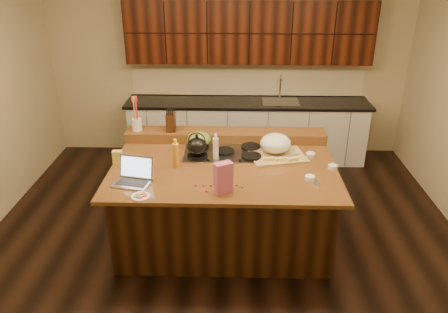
{
  "coord_description": "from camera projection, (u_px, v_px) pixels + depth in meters",
  "views": [
    {
      "loc": [
        0.12,
        -4.2,
        2.98
      ],
      "look_at": [
        0.0,
        0.05,
        1.0
      ],
      "focal_mm": 35.0,
      "sensor_mm": 36.0,
      "label": 1
    }
  ],
  "objects": [
    {
      "name": "room",
      "position": [
        224.0,
        128.0,
        4.5
      ],
      "size": [
        5.52,
        5.02,
        2.72
      ],
      "color": "black",
      "rests_on": "ground"
    },
    {
      "name": "island",
      "position": [
        224.0,
        202.0,
        4.87
      ],
      "size": [
        2.4,
        1.6,
        0.92
      ],
      "color": "black",
      "rests_on": "ground"
    },
    {
      "name": "back_ledge",
      "position": [
        226.0,
        135.0,
        5.29
      ],
      "size": [
        2.4,
        0.3,
        0.12
      ],
      "primitive_type": "cube",
      "color": "black",
      "rests_on": "island"
    },
    {
      "name": "cooktop",
      "position": [
        225.0,
        152.0,
        4.95
      ],
      "size": [
        0.92,
        0.52,
        0.05
      ],
      "color": "gray",
      "rests_on": "island"
    },
    {
      "name": "back_counter",
      "position": [
        248.0,
        98.0,
        6.66
      ],
      "size": [
        3.7,
        0.66,
        2.4
      ],
      "color": "silver",
      "rests_on": "ground"
    },
    {
      "name": "kettle",
      "position": [
        197.0,
        146.0,
        4.78
      ],
      "size": [
        0.22,
        0.22,
        0.2
      ],
      "primitive_type": "ellipsoid",
      "rotation": [
        0.0,
        0.0,
        0.02
      ],
      "color": "black",
      "rests_on": "cooktop"
    },
    {
      "name": "green_bowl",
      "position": [
        199.0,
        139.0,
        5.03
      ],
      "size": [
        0.3,
        0.3,
        0.15
      ],
      "primitive_type": "ellipsoid",
      "rotation": [
        0.0,
        0.0,
        0.1
      ],
      "color": "olive",
      "rests_on": "cooktop"
    },
    {
      "name": "laptop",
      "position": [
        134.0,
        176.0,
        4.32
      ],
      "size": [
        0.4,
        0.34,
        0.24
      ],
      "rotation": [
        0.0,
        0.0,
        -0.2
      ],
      "color": "#B7B7BC",
      "rests_on": "island"
    },
    {
      "name": "oil_bottle",
      "position": [
        176.0,
        156.0,
        4.59
      ],
      "size": [
        0.07,
        0.07,
        0.27
      ],
      "primitive_type": "cylinder",
      "rotation": [
        0.0,
        0.0,
        0.02
      ],
      "color": "orange",
      "rests_on": "island"
    },
    {
      "name": "vinegar_bottle",
      "position": [
        216.0,
        149.0,
        4.77
      ],
      "size": [
        0.07,
        0.07,
        0.25
      ],
      "primitive_type": "cylinder",
      "rotation": [
        0.0,
        0.0,
        0.06
      ],
      "color": "silver",
      "rests_on": "island"
    },
    {
      "name": "wooden_tray",
      "position": [
        276.0,
        146.0,
        4.88
      ],
      "size": [
        0.68,
        0.55,
        0.24
      ],
      "rotation": [
        0.0,
        0.0,
        0.22
      ],
      "color": "tan",
      "rests_on": "island"
    },
    {
      "name": "ramekin_a",
      "position": [
        310.0,
        178.0,
        4.37
      ],
      "size": [
        0.1,
        0.1,
        0.04
      ],
      "primitive_type": "cylinder",
      "rotation": [
        0.0,
        0.0,
        0.02
      ],
      "color": "white",
      "rests_on": "island"
    },
    {
      "name": "ramekin_b",
      "position": [
        311.0,
        155.0,
        4.87
      ],
      "size": [
        0.1,
        0.1,
        0.04
      ],
      "primitive_type": "cylinder",
      "rotation": [
        0.0,
        0.0,
        -0.04
      ],
      "color": "white",
      "rests_on": "island"
    },
    {
      "name": "ramekin_c",
      "position": [
        333.0,
        167.0,
        4.59
      ],
      "size": [
        0.13,
        0.13,
        0.04
      ],
      "primitive_type": "cylinder",
      "rotation": [
        0.0,
        0.0,
        0.31
      ],
      "color": "white",
      "rests_on": "island"
    },
    {
      "name": "strainer_bowl",
      "position": [
        280.0,
        147.0,
        5.02
      ],
      "size": [
        0.25,
        0.25,
        0.09
      ],
      "primitive_type": "cylinder",
      "rotation": [
        0.0,
        0.0,
        0.04
      ],
      "color": "#996B3F",
      "rests_on": "island"
    },
    {
      "name": "kitchen_timer",
      "position": [
        317.0,
        182.0,
        4.27
      ],
      "size": [
        0.09,
        0.09,
        0.07
      ],
      "primitive_type": "cone",
      "rotation": [
        0.0,
        0.0,
        0.16
      ],
      "color": "silver",
      "rests_on": "island"
    },
    {
      "name": "pink_bag",
      "position": [
        223.0,
        178.0,
        4.08
      ],
      "size": [
        0.19,
        0.16,
        0.31
      ],
      "primitive_type": "cube",
      "rotation": [
        0.0,
        0.0,
        0.53
      ],
      "color": "#BC587D",
      "rests_on": "island"
    },
    {
      "name": "candy_plate",
      "position": [
        141.0,
        196.0,
        4.07
      ],
      "size": [
        0.23,
        0.23,
        0.01
      ],
      "primitive_type": "cylinder",
      "rotation": [
        0.0,
        0.0,
        0.33
      ],
      "color": "white",
      "rests_on": "island"
    },
    {
      "name": "package_box",
      "position": [
        117.0,
        157.0,
        4.7
      ],
      "size": [
        0.11,
        0.08,
        0.14
      ],
      "primitive_type": "cube",
      "rotation": [
        0.0,
        0.0,
        0.09
      ],
      "color": "gold",
      "rests_on": "island"
    },
    {
      "name": "utensil_crock",
      "position": [
        137.0,
        124.0,
        5.26
      ],
      "size": [
        0.12,
        0.12,
        0.14
      ],
      "primitive_type": "cylinder",
      "rotation": [
        0.0,
        0.0,
        -0.03
      ],
      "color": "white",
      "rests_on": "back_ledge"
    },
    {
      "name": "knife_block",
      "position": [
        171.0,
        122.0,
        5.24
      ],
      "size": [
        0.11,
        0.18,
        0.21
      ],
      "primitive_type": "cube",
      "rotation": [
        0.0,
        0.0,
        0.04
      ],
      "color": "black",
      "rests_on": "back_ledge"
    },
    {
      "name": "gumdrop_0",
      "position": [
        206.0,
        191.0,
        4.15
      ],
      "size": [
        0.02,
        0.02,
        0.02
      ],
      "primitive_type": "ellipsoid",
      "color": "red",
      "rests_on": "island"
    },
    {
      "name": "gumdrop_1",
      "position": [
        222.0,
        193.0,
        4.13
      ],
      "size": [
        0.02,
        0.02,
        0.02
      ],
      "primitive_type": "ellipsoid",
      "color": "#198C26",
      "rests_on": "island"
    },
    {
      "name": "gumdrop_2",
      "position": [
        196.0,
        185.0,
        4.26
      ],
      "size": [
        0.02,
        0.02,
        0.02
      ],
      "primitive_type": "ellipsoid",
      "color": "red",
      "rests_on": "island"
    },
    {
      "name": "gumdrop_3",
      "position": [
        232.0,
        189.0,
        4.18
      ],
      "size": [
        0.02,
        0.02,
        0.02
      ],
      "primitive_type": "ellipsoid",
      "color": "#198C26",
      "rests_on": "island"
    },
    {
      "name": "gumdrop_4",
      "position": [
        237.0,
        185.0,
        4.26
      ],
      "size": [
        0.02,
        0.02,
        0.02
      ],
      "primitive_type": "ellipsoid",
      "color": "red",
      "rests_on": "island"
    },
    {
      "name": "gumdrop_5",
      "position": [
        242.0,
        187.0,
        4.22
      ],
      "size": [
        0.02,
        0.02,
        0.02
      ],
      "primitive_type": "ellipsoid",
      "color": "#198C26",
      "rests_on": "island"
    },
    {
      "name": "gumdrop_6",
      "position": [
        204.0,
        185.0,
        4.26
      ],
      "size": [
        0.02,
        0.02,
        0.02
      ],
      "primitive_type": "ellipsoid",
      "color": "red",
      "rests_on": "island"
    },
    {
      "name": "gumdrop_7",
      "position": [
        224.0,
        183.0,
        4.3
      ],
      "size": [
        0.02,
        0.02,
        0.02
      ],
      "primitive_type": "ellipsoid",
      "color": "#198C26",
      "rests_on": "island"
    },
    {
      "name": "gumdrop_8",
      "position": [
        221.0,
        182.0,
        4.33
      ],
      "size": [
        0.02,
        0.02,
        0.02
      ],
      "primitive_type": "ellipsoid",
      "color": "red",
      "rests_on": "island"
    },
    {
      "name": "gumdrop_9",
      "position": [
        229.0,
        190.0,
        4.18
      ],
      "size": [
        0.02,
        0.02,
        0.02
      ],
      "primitive_type": "ellipsoid",
      "color": "#198C26",
      "rests_on": "island"
    },
    {
      "name": "gumdrop_10",
      "position": [
        211.0,
        186.0,
        4.25
      ],
      "size": [
        0.02,
        0.02,
        0.02
      ],
      "primitive_type": "ellipsoid",
      "color": "red",
      "rests_on": "island"
    },
    {
      "name": "gumdrop_11",
      "position": [
        228.0,
        185.0,
        4.26
      ],
      "size": [
        0.02,
        0.02,
        0.02
      ],
      "primitive_type": "ellipsoid",
      "color": "#198C26",
      "rests_on": "island"
    }
  ]
}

